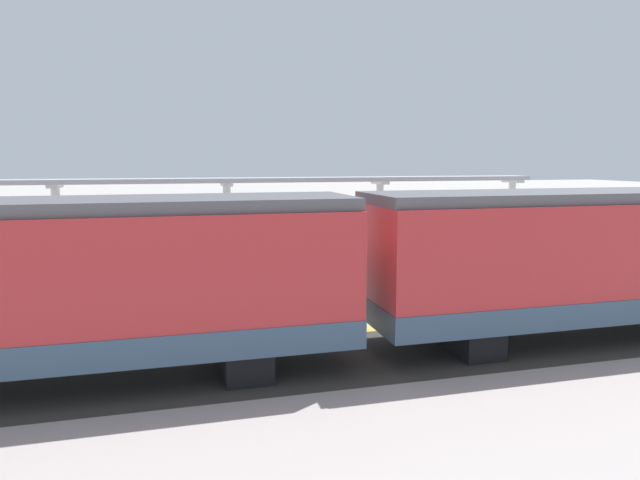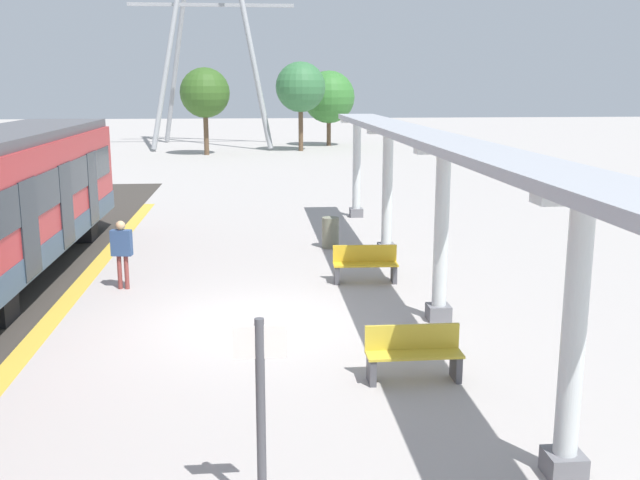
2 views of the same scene
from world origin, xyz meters
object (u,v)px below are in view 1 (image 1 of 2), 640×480
object	(u,v)px
canopy_pillar_third	(228,229)
canopy_pillar_fourth	(58,234)
bench_mid_platform	(312,265)
canopy_pillar_second	(379,224)
bench_near_end	(457,257)
train_near_carriage	(609,259)
platform_info_sign	(430,247)
train_far_carriage	(31,291)
bench_far_end	(144,272)
canopy_pillar_nearest	(511,220)
passenger_waiting_near_edge	(136,295)
trash_bin	(19,281)

from	to	relation	value
canopy_pillar_third	canopy_pillar_fourth	world-z (taller)	same
canopy_pillar_fourth	bench_mid_platform	size ratio (longest dim) A/B	2.26
canopy_pillar_second	canopy_pillar_fourth	bearing A→B (deg)	90.00
canopy_pillar_third	bench_near_end	world-z (taller)	canopy_pillar_third
train_near_carriage	platform_info_sign	distance (m)	6.14
bench_mid_platform	train_far_carriage	bearing A→B (deg)	138.38
canopy_pillar_third	bench_mid_platform	world-z (taller)	canopy_pillar_third
canopy_pillar_third	bench_far_end	bearing A→B (deg)	109.18
canopy_pillar_fourth	train_near_carriage	bearing A→B (deg)	-124.31
canopy_pillar_nearest	train_near_carriage	bearing A→B (deg)	159.03
bench_near_end	passenger_waiting_near_edge	size ratio (longest dim) A/B	0.97
passenger_waiting_near_edge	bench_mid_platform	bearing A→B (deg)	-46.52
trash_bin	passenger_waiting_near_edge	bearing A→B (deg)	-143.39
canopy_pillar_third	bench_near_end	size ratio (longest dim) A/B	2.23
bench_near_end	bench_far_end	distance (m)	11.63
canopy_pillar_fourth	passenger_waiting_near_edge	bearing A→B (deg)	-156.54
canopy_pillar_nearest	bench_mid_platform	world-z (taller)	canopy_pillar_nearest
bench_near_end	canopy_pillar_nearest	bearing A→B (deg)	-71.43
train_far_carriage	platform_info_sign	distance (m)	12.26
train_far_carriage	bench_far_end	bearing A→B (deg)	-10.53
train_far_carriage	passenger_waiting_near_edge	distance (m)	3.40
trash_bin	platform_info_sign	distance (m)	13.14
train_near_carriage	bench_mid_platform	xyz separation A→B (m)	(8.26, 5.24, -1.39)
canopy_pillar_second	passenger_waiting_near_edge	bearing A→B (deg)	126.95
passenger_waiting_near_edge	train_far_carriage	bearing A→B (deg)	150.16
canopy_pillar_nearest	trash_bin	world-z (taller)	canopy_pillar_nearest
train_far_carriage	passenger_waiting_near_edge	size ratio (longest dim) A/B	7.64
canopy_pillar_nearest	bench_near_end	distance (m)	3.40
bench_near_end	bench_mid_platform	world-z (taller)	same
canopy_pillar_nearest	train_far_carriage	bearing A→B (deg)	120.17
train_far_carriage	bench_far_end	distance (m)	8.65
canopy_pillar_third	platform_info_sign	xyz separation A→B (m)	(-3.56, -6.30, -0.39)
canopy_pillar_third	bench_far_end	size ratio (longest dim) A/B	2.23
bench_mid_platform	train_near_carriage	bearing A→B (deg)	-147.60
canopy_pillar_nearest	canopy_pillar_third	size ratio (longest dim) A/B	1.00
train_far_carriage	canopy_pillar_second	world-z (taller)	train_far_carriage
bench_mid_platform	canopy_pillar_nearest	bearing A→B (deg)	-82.61
bench_near_end	platform_info_sign	size ratio (longest dim) A/B	0.69
canopy_pillar_fourth	passenger_waiting_near_edge	xyz separation A→B (m)	(-6.55, -2.84, -0.74)
canopy_pillar_third	passenger_waiting_near_edge	world-z (taller)	canopy_pillar_third
bench_mid_platform	platform_info_sign	world-z (taller)	platform_info_sign
canopy_pillar_second	passenger_waiting_near_edge	world-z (taller)	canopy_pillar_second
canopy_pillar_second	trash_bin	world-z (taller)	canopy_pillar_second
canopy_pillar_second	trash_bin	xyz separation A→B (m)	(-1.43, 12.51, -1.28)
canopy_pillar_fourth	bench_mid_platform	xyz separation A→B (m)	(-1.15, -8.54, -1.28)
canopy_pillar_fourth	platform_info_sign	world-z (taller)	canopy_pillar_fourth
train_far_carriage	passenger_waiting_near_edge	xyz separation A→B (m)	(2.85, -1.64, -0.85)
trash_bin	passenger_waiting_near_edge	size ratio (longest dim) A/B	0.56
train_near_carriage	bench_near_end	xyz separation A→B (m)	(8.40, -0.62, -1.39)
trash_bin	canopy_pillar_third	bearing A→B (deg)	-77.83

